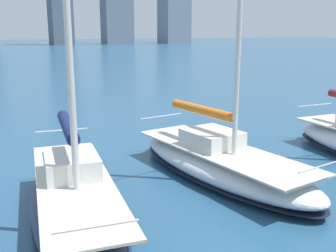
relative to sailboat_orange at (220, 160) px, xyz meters
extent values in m
cube|color=gray|center=(-77.55, -154.80, 10.57)|extent=(11.83, 11.57, 22.36)
cube|color=slate|center=(-49.72, -153.62, 11.67)|extent=(12.01, 9.11, 24.55)
cylinder|color=silver|center=(-6.62, -2.25, 1.00)|extent=(1.97, 0.14, 0.04)
ellipsoid|color=silver|center=(-0.01, 0.04, -0.14)|extent=(3.68, 8.50, 0.94)
ellipsoid|color=black|center=(-0.01, 0.04, -0.40)|extent=(3.70, 8.54, 0.10)
cube|color=beige|center=(-0.01, 0.04, 0.37)|extent=(3.08, 7.46, 0.06)
cube|color=silver|center=(0.06, -0.45, 0.67)|extent=(1.80, 2.00, 0.55)
cylinder|color=silver|center=(0.14, -1.06, 1.45)|extent=(0.58, 3.44, 0.12)
cylinder|color=orange|center=(0.14, -1.06, 1.57)|extent=(0.74, 3.19, 0.32)
cylinder|color=silver|center=(-0.51, 3.79, 0.89)|extent=(1.69, 0.26, 0.04)
cylinder|color=silver|center=(0.48, -3.63, 0.89)|extent=(1.95, 0.30, 0.04)
ellipsoid|color=navy|center=(5.23, 1.27, -0.03)|extent=(3.12, 7.87, 1.16)
ellipsoid|color=black|center=(5.23, 1.27, -0.35)|extent=(3.14, 7.91, 0.10)
cube|color=beige|center=(5.23, 1.27, 0.58)|extent=(2.62, 6.91, 0.06)
cube|color=silver|center=(5.17, 0.81, 0.88)|extent=(1.52, 1.83, 0.55)
cylinder|color=silver|center=(5.10, 0.24, 1.66)|extent=(0.51, 3.21, 0.12)
cylinder|color=navy|center=(5.10, 0.24, 1.78)|extent=(0.67, 2.98, 0.32)
cylinder|color=silver|center=(5.65, 4.77, 1.10)|extent=(1.44, 0.21, 0.04)
cylinder|color=silver|center=(4.81, -2.15, 1.10)|extent=(1.66, 0.24, 0.04)
camera|label=1|loc=(7.22, 10.61, 4.23)|focal=42.00mm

